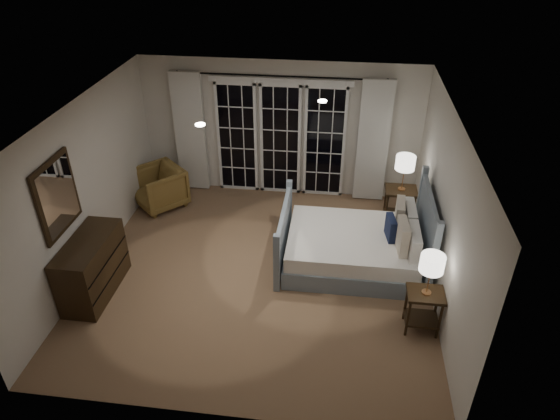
# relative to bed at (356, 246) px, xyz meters

# --- Properties ---
(floor) EXTENTS (5.00, 5.00, 0.00)m
(floor) POSITION_rel_bed_xyz_m (-1.42, -0.38, -0.32)
(floor) COLOR brown
(floor) RESTS_ON ground
(ceiling) EXTENTS (5.00, 5.00, 0.00)m
(ceiling) POSITION_rel_bed_xyz_m (-1.42, -0.38, 2.18)
(ceiling) COLOR silver
(ceiling) RESTS_ON wall_back
(wall_left) EXTENTS (0.02, 5.00, 2.50)m
(wall_left) POSITION_rel_bed_xyz_m (-3.92, -0.38, 0.93)
(wall_left) COLOR silver
(wall_left) RESTS_ON floor
(wall_right) EXTENTS (0.02, 5.00, 2.50)m
(wall_right) POSITION_rel_bed_xyz_m (1.08, -0.38, 0.93)
(wall_right) COLOR silver
(wall_right) RESTS_ON floor
(wall_back) EXTENTS (5.00, 0.02, 2.50)m
(wall_back) POSITION_rel_bed_xyz_m (-1.42, 2.12, 0.93)
(wall_back) COLOR silver
(wall_back) RESTS_ON floor
(wall_front) EXTENTS (5.00, 0.02, 2.50)m
(wall_front) POSITION_rel_bed_xyz_m (-1.42, -2.88, 0.93)
(wall_front) COLOR silver
(wall_front) RESTS_ON floor
(french_doors) EXTENTS (2.50, 0.04, 2.20)m
(french_doors) POSITION_rel_bed_xyz_m (-1.42, 2.08, 0.77)
(french_doors) COLOR black
(french_doors) RESTS_ON wall_back
(curtain_rod) EXTENTS (3.50, 0.03, 0.03)m
(curtain_rod) POSITION_rel_bed_xyz_m (-1.42, 2.02, 1.93)
(curtain_rod) COLOR black
(curtain_rod) RESTS_ON wall_back
(curtain_left) EXTENTS (0.55, 0.10, 2.25)m
(curtain_left) POSITION_rel_bed_xyz_m (-3.07, 2.00, 0.83)
(curtain_left) COLOR silver
(curtain_left) RESTS_ON curtain_rod
(curtain_right) EXTENTS (0.55, 0.10, 2.25)m
(curtain_right) POSITION_rel_bed_xyz_m (0.23, 2.00, 0.83)
(curtain_right) COLOR silver
(curtain_right) RESTS_ON curtain_rod
(downlight_a) EXTENTS (0.12, 0.12, 0.01)m
(downlight_a) POSITION_rel_bed_xyz_m (-0.62, 0.22, 2.17)
(downlight_a) COLOR white
(downlight_a) RESTS_ON ceiling
(downlight_b) EXTENTS (0.12, 0.12, 0.01)m
(downlight_b) POSITION_rel_bed_xyz_m (-2.02, -0.78, 2.17)
(downlight_b) COLOR white
(downlight_b) RESTS_ON ceiling
(bed) EXTENTS (2.14, 1.53, 1.24)m
(bed) POSITION_rel_bed_xyz_m (0.00, 0.00, 0.00)
(bed) COLOR gray
(bed) RESTS_ON floor
(nightstand_left) EXTENTS (0.46, 0.37, 0.60)m
(nightstand_left) POSITION_rel_bed_xyz_m (0.84, -1.27, 0.08)
(nightstand_left) COLOR #311F10
(nightstand_left) RESTS_ON floor
(nightstand_right) EXTENTS (0.52, 0.42, 0.68)m
(nightstand_right) POSITION_rel_bed_xyz_m (0.72, 1.20, 0.13)
(nightstand_right) COLOR #311F10
(nightstand_right) RESTS_ON floor
(lamp_left) EXTENTS (0.30, 0.30, 0.58)m
(lamp_left) POSITION_rel_bed_xyz_m (0.84, -1.27, 0.74)
(lamp_left) COLOR #BA7D4A
(lamp_left) RESTS_ON nightstand_left
(lamp_right) EXTENTS (0.32, 0.32, 0.61)m
(lamp_right) POSITION_rel_bed_xyz_m (0.72, 1.20, 0.85)
(lamp_right) COLOR #BA7D4A
(lamp_right) RESTS_ON nightstand_right
(armchair) EXTENTS (1.14, 1.14, 0.74)m
(armchair) POSITION_rel_bed_xyz_m (-3.52, 1.28, 0.05)
(armchair) COLOR brown
(armchair) RESTS_ON floor
(dresser) EXTENTS (0.52, 1.22, 0.87)m
(dresser) POSITION_rel_bed_xyz_m (-3.65, -1.11, 0.12)
(dresser) COLOR #311F10
(dresser) RESTS_ON floor
(mirror) EXTENTS (0.05, 0.85, 1.00)m
(mirror) POSITION_rel_bed_xyz_m (-3.88, -1.11, 1.23)
(mirror) COLOR #311F10
(mirror) RESTS_ON wall_left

